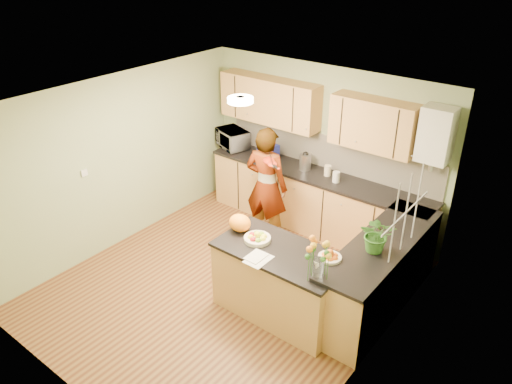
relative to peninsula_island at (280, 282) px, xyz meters
The scene contains 28 objects.
floor 0.93m from the peninsula_island, behind, with size 4.50×4.50×0.00m, color #512A17.
ceiling 2.21m from the peninsula_island, behind, with size 4.00×4.50×0.02m, color white.
wall_back 2.51m from the peninsula_island, 110.12° to the left, with size 4.00×0.02×2.50m, color gray.
wall_front 2.54m from the peninsula_island, 109.90° to the right, with size 4.00×0.02×2.50m, color gray.
wall_left 2.93m from the peninsula_island, behind, with size 0.02×4.50×2.50m, color gray.
wall_right 1.43m from the peninsula_island, ahead, with size 0.02×4.50×2.50m, color gray.
back_counter 2.07m from the peninsula_island, 110.38° to the left, with size 3.64×0.62×0.94m.
right_counter 1.21m from the peninsula_island, 43.54° to the left, with size 0.62×2.24×0.94m.
splashback 2.45m from the peninsula_island, 107.94° to the left, with size 3.60×0.02×0.52m, color beige.
upper_cabinets 2.69m from the peninsula_island, 115.71° to the left, with size 3.20×0.34×0.70m.
boiler 2.68m from the peninsula_island, 67.02° to the left, with size 0.40×0.30×0.86m.
window_right 1.71m from the peninsula_island, 26.56° to the left, with size 0.01×1.30×1.05m.
light_switch 2.99m from the peninsula_island, 167.66° to the right, with size 0.02×0.09×0.09m, color silver.
ceiling_lamp 2.19m from the peninsula_island, 160.72° to the left, with size 0.30×0.30×0.07m.
peninsula_island is the anchor object (origin of this frame).
fruit_dish 0.60m from the peninsula_island, behind, with size 0.32×0.32×0.11m.
orange_bowl 0.77m from the peninsula_island, 15.26° to the left, with size 0.26×0.26×0.15m.
flower_vase 1.01m from the peninsula_island, 16.70° to the right, with size 0.29×0.29×0.53m.
orange_bag 0.86m from the peninsula_island, behind, with size 0.28×0.24×0.21m, color orange.
papers 0.55m from the peninsula_island, 108.47° to the right, with size 0.23×0.31×0.01m, color silver.
violinist 1.70m from the peninsula_island, 132.95° to the left, with size 0.65×0.43×1.80m, color tan.
violin 1.67m from the peninsula_island, 133.09° to the left, with size 0.54×0.22×0.11m, color #561305, non-canonical shape.
microwave 3.16m from the peninsula_island, 140.83° to the left, with size 0.56×0.38×0.31m, color silver.
blue_box 2.63m from the peninsula_island, 130.16° to the left, with size 0.30×0.22×0.24m, color #202896.
kettle 2.27m from the peninsula_island, 115.95° to the left, with size 0.18×0.18×0.34m.
jar_cream 2.14m from the peninsula_island, 106.08° to the left, with size 0.10×0.10×0.16m, color beige.
jar_white 1.99m from the peninsula_island, 100.98° to the left, with size 0.10×0.10×0.16m, color silver.
potted_plant 1.28m from the peninsula_island, 34.48° to the left, with size 0.39×0.34×0.44m, color #316822.
Camera 1 is at (3.53, -3.93, 4.15)m, focal length 35.00 mm.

